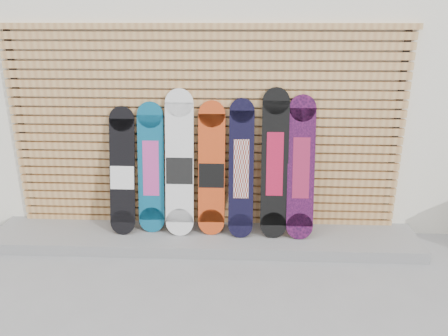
{
  "coord_description": "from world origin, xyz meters",
  "views": [
    {
      "loc": [
        0.24,
        -3.57,
        2.37
      ],
      "look_at": [
        0.06,
        0.75,
        0.85
      ],
      "focal_mm": 35.0,
      "sensor_mm": 36.0,
      "label": 1
    }
  ],
  "objects_px": {
    "snowboard_1": "(151,168)",
    "snowboard_6": "(301,168)",
    "snowboard_0": "(122,172)",
    "snowboard_5": "(275,164)",
    "snowboard_4": "(241,169)",
    "snowboard_2": "(179,165)",
    "snowboard_3": "(212,170)"
  },
  "relations": [
    {
      "from": "snowboard_1",
      "to": "snowboard_6",
      "type": "relative_size",
      "value": 0.94
    },
    {
      "from": "snowboard_6",
      "to": "snowboard_1",
      "type": "bearing_deg",
      "value": 178.29
    },
    {
      "from": "snowboard_2",
      "to": "snowboard_5",
      "type": "distance_m",
      "value": 1.0
    },
    {
      "from": "snowboard_1",
      "to": "snowboard_6",
      "type": "height_order",
      "value": "snowboard_6"
    },
    {
      "from": "snowboard_2",
      "to": "snowboard_4",
      "type": "height_order",
      "value": "snowboard_2"
    },
    {
      "from": "snowboard_4",
      "to": "snowboard_6",
      "type": "xyz_separation_m",
      "value": [
        0.62,
        -0.0,
        0.02
      ]
    },
    {
      "from": "snowboard_4",
      "to": "snowboard_6",
      "type": "relative_size",
      "value": 0.97
    },
    {
      "from": "snowboard_0",
      "to": "snowboard_5",
      "type": "distance_m",
      "value": 1.62
    },
    {
      "from": "snowboard_5",
      "to": "snowboard_6",
      "type": "relative_size",
      "value": 1.05
    },
    {
      "from": "snowboard_0",
      "to": "snowboard_4",
      "type": "relative_size",
      "value": 0.93
    },
    {
      "from": "snowboard_5",
      "to": "snowboard_6",
      "type": "distance_m",
      "value": 0.28
    },
    {
      "from": "snowboard_0",
      "to": "snowboard_5",
      "type": "bearing_deg",
      "value": -0.02
    },
    {
      "from": "snowboard_3",
      "to": "snowboard_4",
      "type": "height_order",
      "value": "snowboard_4"
    },
    {
      "from": "snowboard_1",
      "to": "snowboard_2",
      "type": "distance_m",
      "value": 0.32
    },
    {
      "from": "snowboard_1",
      "to": "snowboard_6",
      "type": "bearing_deg",
      "value": -1.71
    },
    {
      "from": "snowboard_3",
      "to": "snowboard_4",
      "type": "bearing_deg",
      "value": -4.49
    },
    {
      "from": "snowboard_5",
      "to": "snowboard_4",
      "type": "bearing_deg",
      "value": -179.21
    },
    {
      "from": "snowboard_2",
      "to": "snowboard_6",
      "type": "xyz_separation_m",
      "value": [
        1.28,
        -0.01,
        -0.02
      ]
    },
    {
      "from": "snowboard_1",
      "to": "snowboard_3",
      "type": "distance_m",
      "value": 0.65
    },
    {
      "from": "snowboard_6",
      "to": "snowboard_2",
      "type": "bearing_deg",
      "value": 179.52
    },
    {
      "from": "snowboard_2",
      "to": "snowboard_0",
      "type": "bearing_deg",
      "value": -179.9
    },
    {
      "from": "snowboard_3",
      "to": "snowboard_2",
      "type": "bearing_deg",
      "value": -176.93
    },
    {
      "from": "snowboard_2",
      "to": "snowboard_4",
      "type": "distance_m",
      "value": 0.65
    },
    {
      "from": "snowboard_1",
      "to": "snowboard_2",
      "type": "relative_size",
      "value": 0.91
    },
    {
      "from": "snowboard_1",
      "to": "snowboard_5",
      "type": "relative_size",
      "value": 0.9
    },
    {
      "from": "snowboard_5",
      "to": "snowboard_6",
      "type": "height_order",
      "value": "snowboard_5"
    },
    {
      "from": "snowboard_2",
      "to": "snowboard_3",
      "type": "xyz_separation_m",
      "value": [
        0.34,
        0.02,
        -0.06
      ]
    },
    {
      "from": "snowboard_3",
      "to": "snowboard_5",
      "type": "bearing_deg",
      "value": -1.72
    },
    {
      "from": "snowboard_0",
      "to": "snowboard_1",
      "type": "height_order",
      "value": "snowboard_1"
    },
    {
      "from": "snowboard_5",
      "to": "snowboard_3",
      "type": "bearing_deg",
      "value": 178.28
    },
    {
      "from": "snowboard_2",
      "to": "snowboard_6",
      "type": "distance_m",
      "value": 1.28
    },
    {
      "from": "snowboard_1",
      "to": "snowboard_5",
      "type": "bearing_deg",
      "value": -1.69
    }
  ]
}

